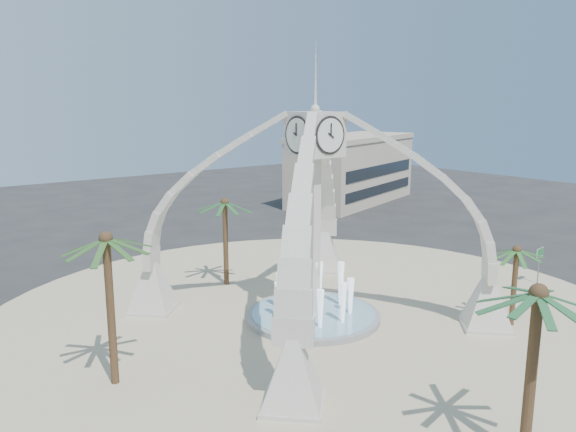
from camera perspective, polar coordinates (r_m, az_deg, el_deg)
ground at (r=34.32m, az=2.58°, el=-10.45°), size 140.00×140.00×0.00m
plaza at (r=34.31m, az=2.58°, el=-10.40°), size 40.00×40.00×0.06m
clock_tower at (r=32.45m, az=2.68°, el=0.24°), size 17.94×17.94×16.30m
fountain at (r=34.21m, az=2.58°, el=-10.00°), size 8.00×8.00×3.62m
building_ne at (r=73.23m, az=6.52°, el=4.79°), size 21.87×14.17×8.60m
palm_east at (r=34.52m, az=22.24°, el=-3.30°), size 4.30×4.30×5.19m
palm_west at (r=25.97m, az=-18.00°, el=-2.47°), size 4.27×4.27×7.69m
palm_north at (r=39.19m, az=-6.44°, el=1.28°), size 4.62×4.62×6.71m
palm_south at (r=21.34m, az=24.10°, el=-7.43°), size 5.58×5.58×7.18m
street_sign at (r=43.84m, az=24.19°, el=-3.83°), size 1.02×0.12×2.78m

